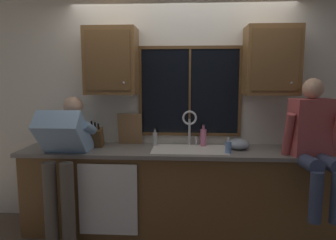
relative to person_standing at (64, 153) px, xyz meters
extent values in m
cube|color=silver|center=(1.17, 0.64, 0.34)|extent=(5.76, 0.12, 2.55)
cube|color=black|center=(1.26, 0.57, 0.59)|extent=(1.10, 0.02, 0.95)
cube|color=brown|center=(1.26, 0.56, 1.08)|extent=(1.17, 0.02, 0.04)
cube|color=brown|center=(1.26, 0.56, 0.10)|extent=(1.17, 0.02, 0.04)
cube|color=brown|center=(0.69, 0.56, 0.59)|extent=(0.04, 0.02, 0.95)
cube|color=brown|center=(1.83, 0.56, 0.59)|extent=(0.03, 0.02, 0.95)
cube|color=brown|center=(1.26, 0.56, 0.59)|extent=(0.02, 0.02, 0.95)
cube|color=brown|center=(1.17, 0.29, -0.49)|extent=(3.36, 0.58, 0.88)
cube|color=slate|center=(1.17, 0.27, -0.03)|extent=(3.42, 0.62, 0.04)
cube|color=white|center=(0.44, -0.03, -0.47)|extent=(0.60, 0.02, 0.74)
cube|color=brown|center=(0.40, 0.41, 0.93)|extent=(0.55, 0.33, 0.72)
cube|color=brown|center=(0.40, 0.24, 0.93)|extent=(0.47, 0.01, 0.62)
sphere|color=#B2B2B7|center=(0.57, 0.23, 0.70)|extent=(0.02, 0.02, 0.02)
cube|color=brown|center=(2.12, 0.41, 0.93)|extent=(0.55, 0.33, 0.72)
cube|color=brown|center=(2.12, 0.24, 0.93)|extent=(0.47, 0.01, 0.62)
sphere|color=#B2B2B7|center=(2.29, 0.23, 0.70)|extent=(0.02, 0.02, 0.02)
cube|color=white|center=(1.26, 0.28, -0.02)|extent=(0.80, 0.46, 0.02)
cube|color=beige|center=(1.06, 0.28, -0.12)|extent=(0.36, 0.42, 0.20)
cube|color=beige|center=(1.46, 0.28, -0.12)|extent=(0.36, 0.42, 0.20)
cube|color=white|center=(1.26, 0.28, -0.12)|extent=(0.04, 0.42, 0.20)
cylinder|color=silver|center=(1.26, 0.50, 0.14)|extent=(0.03, 0.03, 0.30)
torus|color=silver|center=(1.26, 0.44, 0.31)|extent=(0.16, 0.02, 0.16)
cylinder|color=silver|center=(1.34, 0.50, 0.04)|extent=(0.03, 0.03, 0.09)
cylinder|color=#595147|center=(-0.08, -0.18, -0.49)|extent=(0.13, 0.13, 0.88)
cylinder|color=#595147|center=(0.09, -0.18, -0.49)|extent=(0.13, 0.13, 0.88)
cube|color=#8CB2DB|center=(0.00, 0.02, 0.16)|extent=(0.44, 0.56, 0.57)
sphere|color=tan|center=(0.00, 0.29, 0.44)|extent=(0.21, 0.21, 0.21)
cylinder|color=#8CB2DB|center=(-0.22, 0.20, 0.21)|extent=(0.09, 0.52, 0.26)
cylinder|color=#8CB2DB|center=(0.22, 0.20, 0.21)|extent=(0.09, 0.52, 0.26)
cylinder|color=#384260|center=(2.36, -0.11, -0.03)|extent=(0.14, 0.43, 0.16)
cylinder|color=#384260|center=(2.54, -0.11, -0.03)|extent=(0.14, 0.43, 0.16)
cylinder|color=#384260|center=(2.36, -0.33, -0.28)|extent=(0.11, 0.11, 0.46)
cube|color=#B24C4C|center=(2.45, 0.11, 0.27)|extent=(0.44, 0.29, 0.56)
sphere|color=tan|center=(2.45, 0.11, 0.65)|extent=(0.20, 0.20, 0.20)
cylinder|color=#B24C4C|center=(2.22, 0.06, 0.19)|extent=(0.08, 0.20, 0.47)
cylinder|color=#B24C4C|center=(2.68, 0.06, 0.19)|extent=(0.08, 0.20, 0.47)
cube|color=brown|center=(0.24, 0.32, 0.09)|extent=(0.12, 0.18, 0.25)
cylinder|color=black|center=(0.21, 0.26, 0.24)|extent=(0.02, 0.05, 0.09)
cylinder|color=black|center=(0.24, 0.27, 0.24)|extent=(0.02, 0.04, 0.08)
cylinder|color=black|center=(0.28, 0.27, 0.23)|extent=(0.02, 0.04, 0.06)
cube|color=#997047|center=(0.58, 0.49, 0.17)|extent=(0.28, 0.10, 0.36)
ellipsoid|color=#8C99A8|center=(1.79, 0.33, 0.04)|extent=(0.23, 0.23, 0.12)
cylinder|color=#668CCC|center=(1.65, 0.13, 0.05)|extent=(0.06, 0.06, 0.12)
cylinder|color=silver|center=(1.65, 0.13, 0.12)|extent=(0.02, 0.02, 0.04)
cylinder|color=silver|center=(1.65, 0.12, 0.15)|extent=(0.01, 0.04, 0.01)
cylinder|color=#B7B7BC|center=(0.87, 0.45, 0.06)|extent=(0.05, 0.05, 0.15)
cylinder|color=#929296|center=(0.87, 0.45, 0.15)|extent=(0.02, 0.02, 0.04)
cylinder|color=black|center=(0.87, 0.45, 0.18)|extent=(0.03, 0.03, 0.01)
cylinder|color=pink|center=(1.42, 0.45, 0.08)|extent=(0.07, 0.07, 0.19)
cylinder|color=#AD5B7A|center=(1.42, 0.45, 0.20)|extent=(0.03, 0.03, 0.05)
cylinder|color=black|center=(1.42, 0.45, 0.23)|extent=(0.03, 0.03, 0.01)
camera|label=1|loc=(1.23, -2.99, 0.75)|focal=33.21mm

